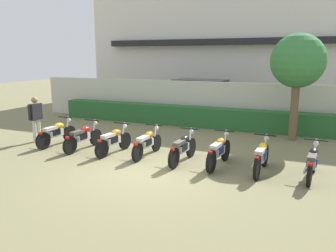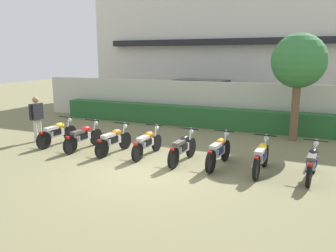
% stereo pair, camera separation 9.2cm
% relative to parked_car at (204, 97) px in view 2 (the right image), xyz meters
% --- Properties ---
extents(ground, '(60.00, 60.00, 0.00)m').
position_rel_parked_car_xyz_m(ground, '(1.36, -9.55, -0.94)').
color(ground, olive).
extents(building, '(19.75, 6.50, 7.47)m').
position_rel_parked_car_xyz_m(building, '(1.36, 5.50, 2.80)').
color(building, silver).
rests_on(building, ground).
extents(compound_wall, '(18.76, 0.30, 1.98)m').
position_rel_parked_car_xyz_m(compound_wall, '(1.36, -2.52, 0.05)').
color(compound_wall, beige).
rests_on(compound_wall, ground).
extents(hedge_row, '(15.01, 0.70, 0.88)m').
position_rel_parked_car_xyz_m(hedge_row, '(1.36, -3.22, -0.49)').
color(hedge_row, '#28602D').
rests_on(hedge_row, ground).
extents(parked_car, '(4.69, 2.52, 1.89)m').
position_rel_parked_car_xyz_m(parked_car, '(0.00, 0.00, 0.00)').
color(parked_car, navy).
rests_on(parked_car, ground).
extents(tree_near_inspector, '(1.96, 1.96, 3.94)m').
position_rel_parked_car_xyz_m(tree_near_inspector, '(4.86, -4.28, 1.97)').
color(tree_near_inspector, brown).
rests_on(tree_near_inspector, ground).
extents(motorcycle_in_row_0, '(0.60, 1.87, 0.96)m').
position_rel_parked_car_xyz_m(motorcycle_in_row_0, '(-2.82, -8.32, -0.49)').
color(motorcycle_in_row_0, black).
rests_on(motorcycle_in_row_0, ground).
extents(motorcycle_in_row_1, '(0.60, 1.90, 0.95)m').
position_rel_parked_car_xyz_m(motorcycle_in_row_1, '(-1.60, -8.43, -0.49)').
color(motorcycle_in_row_1, black).
rests_on(motorcycle_in_row_1, ground).
extents(motorcycle_in_row_2, '(0.60, 1.79, 0.95)m').
position_rel_parked_car_xyz_m(motorcycle_in_row_2, '(-0.39, -8.44, -0.49)').
color(motorcycle_in_row_2, black).
rests_on(motorcycle_in_row_2, ground).
extents(motorcycle_in_row_3, '(0.60, 1.84, 0.94)m').
position_rel_parked_car_xyz_m(motorcycle_in_row_3, '(0.74, -8.28, -0.50)').
color(motorcycle_in_row_3, black).
rests_on(motorcycle_in_row_3, ground).
extents(motorcycle_in_row_4, '(0.60, 1.87, 0.96)m').
position_rel_parked_car_xyz_m(motorcycle_in_row_4, '(2.00, -8.45, -0.49)').
color(motorcycle_in_row_4, black).
rests_on(motorcycle_in_row_4, ground).
extents(motorcycle_in_row_5, '(0.60, 1.91, 0.98)m').
position_rel_parked_car_xyz_m(motorcycle_in_row_5, '(3.08, -8.41, -0.48)').
color(motorcycle_in_row_5, black).
rests_on(motorcycle_in_row_5, ground).
extents(motorcycle_in_row_6, '(0.60, 1.84, 0.97)m').
position_rel_parked_car_xyz_m(motorcycle_in_row_6, '(4.27, -8.46, -0.48)').
color(motorcycle_in_row_6, black).
rests_on(motorcycle_in_row_6, ground).
extents(motorcycle_in_row_7, '(0.60, 1.80, 0.96)m').
position_rel_parked_car_xyz_m(motorcycle_in_row_7, '(5.54, -8.46, -0.49)').
color(motorcycle_in_row_7, black).
rests_on(motorcycle_in_row_7, ground).
extents(inspector_person, '(0.22, 0.67, 1.66)m').
position_rel_parked_car_xyz_m(inspector_person, '(-3.87, -8.17, 0.05)').
color(inspector_person, beige).
rests_on(inspector_person, ground).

